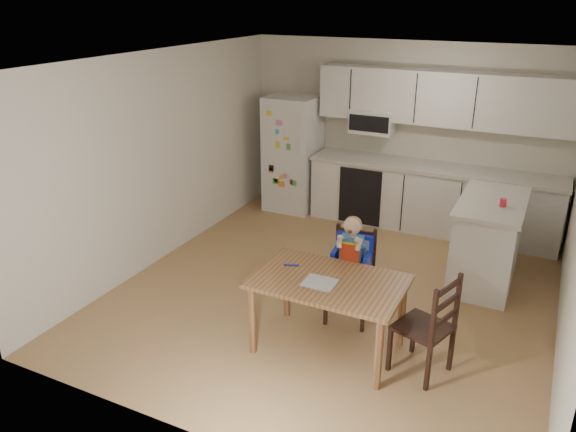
# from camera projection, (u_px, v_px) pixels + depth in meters

# --- Properties ---
(room) EXTENTS (4.52, 5.01, 2.51)m
(room) POSITION_uv_depth(u_px,v_px,m) (355.00, 172.00, 6.18)
(room) COLOR #9B7D4A
(room) RESTS_ON ground
(refrigerator) EXTENTS (0.72, 0.70, 1.70)m
(refrigerator) POSITION_uv_depth(u_px,v_px,m) (293.00, 153.00, 8.36)
(refrigerator) COLOR silver
(refrigerator) RESTS_ON ground
(kitchen_run) EXTENTS (3.37, 0.62, 2.15)m
(kitchen_run) POSITION_uv_depth(u_px,v_px,m) (433.00, 168.00, 7.59)
(kitchen_run) COLOR silver
(kitchen_run) RESTS_ON ground
(kitchen_island) EXTENTS (0.69, 1.32, 0.98)m
(kitchen_island) POSITION_uv_depth(u_px,v_px,m) (487.00, 241.00, 6.30)
(kitchen_island) COLOR silver
(kitchen_island) RESTS_ON ground
(red_cup) EXTENTS (0.07, 0.07, 0.09)m
(red_cup) POSITION_uv_depth(u_px,v_px,m) (503.00, 203.00, 5.93)
(red_cup) COLOR red
(red_cup) RESTS_ON kitchen_island
(dining_table) EXTENTS (1.34, 0.86, 0.72)m
(dining_table) POSITION_uv_depth(u_px,v_px,m) (329.00, 289.00, 5.02)
(dining_table) COLOR brown
(dining_table) RESTS_ON ground
(napkin) EXTENTS (0.28, 0.25, 0.01)m
(napkin) POSITION_uv_depth(u_px,v_px,m) (320.00, 283.00, 4.92)
(napkin) COLOR #A4A4A8
(napkin) RESTS_ON dining_table
(toddler_spoon) EXTENTS (0.12, 0.06, 0.02)m
(toddler_spoon) POSITION_uv_depth(u_px,v_px,m) (290.00, 265.00, 5.23)
(toddler_spoon) COLOR #1627C4
(toddler_spoon) RESTS_ON dining_table
(chair_booster) EXTENTS (0.45, 0.45, 1.11)m
(chair_booster) POSITION_uv_depth(u_px,v_px,m) (352.00, 257.00, 5.51)
(chair_booster) COLOR black
(chair_booster) RESTS_ON ground
(chair_side) EXTENTS (0.53, 0.53, 0.95)m
(chair_side) POSITION_uv_depth(u_px,v_px,m) (434.00, 321.00, 4.68)
(chair_side) COLOR black
(chair_side) RESTS_ON ground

